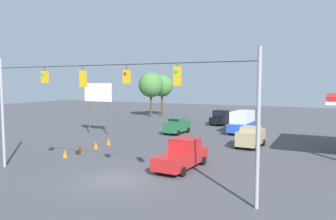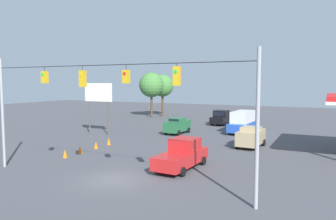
{
  "view_description": "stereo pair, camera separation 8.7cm",
  "coord_description": "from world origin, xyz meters",
  "px_view_note": "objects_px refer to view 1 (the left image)",
  "views": [
    {
      "loc": [
        -11.99,
        16.88,
        6.21
      ],
      "look_at": [
        0.62,
        -9.13,
        3.74
      ],
      "focal_mm": 35.0,
      "sensor_mm": 36.0,
      "label": 1
    },
    {
      "loc": [
        -12.06,
        16.84,
        6.21
      ],
      "look_at": [
        0.62,
        -9.13,
        3.74
      ],
      "focal_mm": 35.0,
      "sensor_mm": 36.0,
      "label": 2
    }
  ],
  "objects_px": {
    "pickup_truck_black_withflow_deep": "(222,118)",
    "tree_horizon_right": "(162,86)",
    "pickup_truck_red_crossing_near": "(182,155)",
    "box_truck_blue_oncoming_deep": "(243,122)",
    "traffic_cone_nearest": "(65,154)",
    "traffic_cone_third": "(96,145)",
    "sedan_tan_oncoming_far": "(251,137)",
    "tree_horizon_left": "(151,85)",
    "overhead_signal_span": "(106,102)",
    "sedan_green_withflow_far": "(177,125)",
    "roadside_billboard": "(98,97)",
    "traffic_cone_fourth": "(109,141)",
    "traffic_cone_second": "(80,150)"
  },
  "relations": [
    {
      "from": "sedan_tan_oncoming_far",
      "to": "tree_horizon_right",
      "type": "bearing_deg",
      "value": -46.96
    },
    {
      "from": "pickup_truck_red_crossing_near",
      "to": "traffic_cone_third",
      "type": "xyz_separation_m",
      "value": [
        10.02,
        -2.82,
        -0.64
      ]
    },
    {
      "from": "overhead_signal_span",
      "to": "pickup_truck_red_crossing_near",
      "type": "xyz_separation_m",
      "value": [
        -2.7,
        -5.4,
        -4.05
      ]
    },
    {
      "from": "box_truck_blue_oncoming_deep",
      "to": "traffic_cone_fourth",
      "type": "distance_m",
      "value": 17.2
    },
    {
      "from": "pickup_truck_red_crossing_near",
      "to": "box_truck_blue_oncoming_deep",
      "type": "relative_size",
      "value": 0.77
    },
    {
      "from": "pickup_truck_black_withflow_deep",
      "to": "traffic_cone_third",
      "type": "relative_size",
      "value": 8.31
    },
    {
      "from": "traffic_cone_nearest",
      "to": "traffic_cone_third",
      "type": "distance_m",
      "value": 4.04
    },
    {
      "from": "box_truck_blue_oncoming_deep",
      "to": "roadside_billboard",
      "type": "bearing_deg",
      "value": 30.17
    },
    {
      "from": "sedan_green_withflow_far",
      "to": "tree_horizon_left",
      "type": "relative_size",
      "value": 0.52
    },
    {
      "from": "pickup_truck_black_withflow_deep",
      "to": "tree_horizon_right",
      "type": "distance_m",
      "value": 15.83
    },
    {
      "from": "sedan_green_withflow_far",
      "to": "pickup_truck_black_withflow_deep",
      "type": "height_order",
      "value": "pickup_truck_black_withflow_deep"
    },
    {
      "from": "sedan_tan_oncoming_far",
      "to": "pickup_truck_black_withflow_deep",
      "type": "height_order",
      "value": "pickup_truck_black_withflow_deep"
    },
    {
      "from": "traffic_cone_third",
      "to": "tree_horizon_right",
      "type": "distance_m",
      "value": 30.81
    },
    {
      "from": "overhead_signal_span",
      "to": "sedan_green_withflow_far",
      "type": "height_order",
      "value": "overhead_signal_span"
    },
    {
      "from": "pickup_truck_red_crossing_near",
      "to": "tree_horizon_right",
      "type": "xyz_separation_m",
      "value": [
        17.94,
        -32.13,
        4.57
      ]
    },
    {
      "from": "traffic_cone_second",
      "to": "roadside_billboard",
      "type": "relative_size",
      "value": 0.11
    },
    {
      "from": "roadside_billboard",
      "to": "traffic_cone_nearest",
      "type": "bearing_deg",
      "value": 115.03
    },
    {
      "from": "sedan_green_withflow_far",
      "to": "roadside_billboard",
      "type": "xyz_separation_m",
      "value": [
        8.31,
        4.41,
        3.5
      ]
    },
    {
      "from": "overhead_signal_span",
      "to": "traffic_cone_nearest",
      "type": "relative_size",
      "value": 27.3
    },
    {
      "from": "overhead_signal_span",
      "to": "tree_horizon_right",
      "type": "height_order",
      "value": "overhead_signal_span"
    },
    {
      "from": "sedan_tan_oncoming_far",
      "to": "box_truck_blue_oncoming_deep",
      "type": "xyz_separation_m",
      "value": [
        2.81,
        -8.92,
        0.29
      ]
    },
    {
      "from": "traffic_cone_nearest",
      "to": "tree_horizon_right",
      "type": "xyz_separation_m",
      "value": [
        7.95,
        -33.35,
        5.21
      ]
    },
    {
      "from": "sedan_green_withflow_far",
      "to": "tree_horizon_right",
      "type": "distance_m",
      "value": 21.44
    },
    {
      "from": "roadside_billboard",
      "to": "sedan_green_withflow_far",
      "type": "bearing_deg",
      "value": -152.07
    },
    {
      "from": "overhead_signal_span",
      "to": "tree_horizon_right",
      "type": "distance_m",
      "value": 40.51
    },
    {
      "from": "sedan_green_withflow_far",
      "to": "traffic_cone_nearest",
      "type": "distance_m",
      "value": 15.87
    },
    {
      "from": "box_truck_blue_oncoming_deep",
      "to": "roadside_billboard",
      "type": "relative_size",
      "value": 1.16
    },
    {
      "from": "traffic_cone_fourth",
      "to": "sedan_tan_oncoming_far",
      "type": "bearing_deg",
      "value": -159.08
    },
    {
      "from": "pickup_truck_red_crossing_near",
      "to": "box_truck_blue_oncoming_deep",
      "type": "bearing_deg",
      "value": -90.13
    },
    {
      "from": "sedan_green_withflow_far",
      "to": "traffic_cone_third",
      "type": "relative_size",
      "value": 6.17
    },
    {
      "from": "traffic_cone_fourth",
      "to": "pickup_truck_red_crossing_near",
      "type": "bearing_deg",
      "value": 154.03
    },
    {
      "from": "roadside_billboard",
      "to": "box_truck_blue_oncoming_deep",
      "type": "bearing_deg",
      "value": -149.83
    },
    {
      "from": "sedan_tan_oncoming_far",
      "to": "tree_horizon_left",
      "type": "xyz_separation_m",
      "value": [
        21.73,
        -19.79,
        4.66
      ]
    },
    {
      "from": "pickup_truck_black_withflow_deep",
      "to": "tree_horizon_left",
      "type": "relative_size",
      "value": 0.71
    },
    {
      "from": "overhead_signal_span",
      "to": "sedan_tan_oncoming_far",
      "type": "distance_m",
      "value": 16.72
    },
    {
      "from": "sedan_tan_oncoming_far",
      "to": "traffic_cone_fourth",
      "type": "distance_m",
      "value": 13.87
    },
    {
      "from": "traffic_cone_second",
      "to": "traffic_cone_fourth",
      "type": "distance_m",
      "value": 4.33
    },
    {
      "from": "pickup_truck_black_withflow_deep",
      "to": "traffic_cone_third",
      "type": "distance_m",
      "value": 23.0
    },
    {
      "from": "box_truck_blue_oncoming_deep",
      "to": "sedan_tan_oncoming_far",
      "type": "bearing_deg",
      "value": 107.5
    },
    {
      "from": "traffic_cone_second",
      "to": "pickup_truck_black_withflow_deep",
      "type": "bearing_deg",
      "value": -102.58
    },
    {
      "from": "traffic_cone_second",
      "to": "overhead_signal_span",
      "type": "bearing_deg",
      "value": 140.6
    },
    {
      "from": "box_truck_blue_oncoming_deep",
      "to": "traffic_cone_fourth",
      "type": "height_order",
      "value": "box_truck_blue_oncoming_deep"
    },
    {
      "from": "traffic_cone_nearest",
      "to": "pickup_truck_black_withflow_deep",
      "type": "bearing_deg",
      "value": -101.79
    },
    {
      "from": "pickup_truck_red_crossing_near",
      "to": "roadside_billboard",
      "type": "xyz_separation_m",
      "value": [
        15.2,
        -9.92,
        3.52
      ]
    },
    {
      "from": "sedan_tan_oncoming_far",
      "to": "pickup_truck_black_withflow_deep",
      "type": "xyz_separation_m",
      "value": [
        7.35,
        -15.28,
        -0.05
      ]
    },
    {
      "from": "pickup_truck_red_crossing_near",
      "to": "tree_horizon_right",
      "type": "relative_size",
      "value": 0.72
    },
    {
      "from": "box_truck_blue_oncoming_deep",
      "to": "traffic_cone_fourth",
      "type": "relative_size",
      "value": 10.5
    },
    {
      "from": "overhead_signal_span",
      "to": "tree_horizon_right",
      "type": "xyz_separation_m",
      "value": [
        15.25,
        -37.53,
        0.52
      ]
    },
    {
      "from": "overhead_signal_span",
      "to": "roadside_billboard",
      "type": "relative_size",
      "value": 3.02
    },
    {
      "from": "pickup_truck_black_withflow_deep",
      "to": "roadside_billboard",
      "type": "xyz_separation_m",
      "value": [
        10.7,
        15.21,
        3.52
      ]
    }
  ]
}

